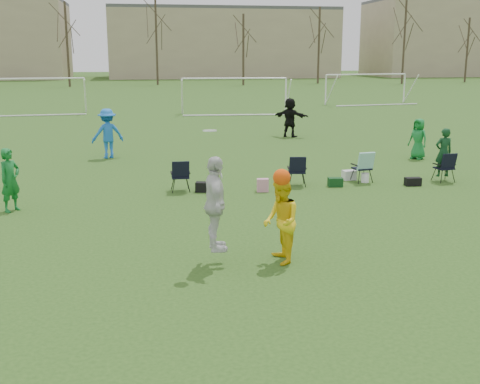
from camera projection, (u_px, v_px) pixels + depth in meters
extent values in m
plane|color=#264B17|center=(294.00, 285.00, 10.96)|extent=(260.00, 260.00, 0.00)
imported|color=#136F2A|center=(10.00, 180.00, 15.91)|extent=(0.70, 0.74, 1.70)
imported|color=blue|center=(108.00, 134.00, 24.00)|extent=(1.44, 1.09, 1.98)
imported|color=#157730|center=(418.00, 139.00, 23.84)|extent=(0.85, 0.94, 1.61)
imported|color=black|center=(290.00, 117.00, 30.08)|extent=(1.78, 1.59, 1.96)
imported|color=silver|center=(215.00, 204.00, 11.72)|extent=(0.47, 1.11, 1.89)
imported|color=yellow|center=(281.00, 221.00, 11.96)|extent=(0.66, 0.85, 1.72)
sphere|color=#EF4B0C|center=(282.00, 178.00, 11.76)|extent=(0.34, 0.34, 0.34)
cylinder|color=white|center=(210.00, 131.00, 11.35)|extent=(0.27, 0.27, 0.04)
imported|color=#103A1C|center=(444.00, 152.00, 19.70)|extent=(0.59, 0.39, 1.60)
cube|color=black|center=(205.00, 187.00, 18.29)|extent=(0.61, 0.43, 0.30)
cube|color=#CE859C|center=(263.00, 185.00, 18.30)|extent=(0.37, 0.26, 0.40)
cube|color=#103B16|center=(335.00, 182.00, 19.03)|extent=(0.47, 0.32, 0.28)
cube|color=silver|center=(349.00, 175.00, 20.02)|extent=(0.46, 0.36, 0.32)
cylinder|color=white|center=(365.00, 178.00, 19.64)|extent=(0.26, 0.26, 0.30)
cube|color=black|center=(413.00, 182.00, 19.16)|extent=(0.51, 0.28, 0.26)
cube|color=black|center=(180.00, 176.00, 18.33)|extent=(0.60, 0.60, 0.96)
cube|color=black|center=(297.00, 171.00, 19.10)|extent=(0.69, 0.69, 0.96)
cube|color=black|center=(362.00, 167.00, 19.65)|extent=(0.69, 0.69, 0.96)
cube|color=black|center=(444.00, 167.00, 19.71)|extent=(0.66, 0.66, 0.96)
cylinder|color=white|center=(85.00, 95.00, 42.62)|extent=(0.12, 0.12, 2.40)
cylinder|color=white|center=(30.00, 79.00, 41.46)|extent=(7.28, 0.76, 0.12)
cylinder|color=white|center=(182.00, 96.00, 41.73)|extent=(0.12, 0.12, 2.40)
cylinder|color=white|center=(286.00, 95.00, 42.42)|extent=(0.12, 0.12, 2.40)
cylinder|color=white|center=(234.00, 78.00, 41.81)|extent=(7.29, 0.63, 0.12)
cylinder|color=white|center=(326.00, 90.00, 48.71)|extent=(0.12, 0.12, 2.40)
cylinder|color=white|center=(404.00, 88.00, 50.86)|extent=(0.12, 0.12, 2.40)
cylinder|color=white|center=(367.00, 74.00, 49.52)|extent=(7.25, 1.13, 0.12)
cylinder|color=#382B21|center=(67.00, 45.00, 73.83)|extent=(0.28, 0.28, 10.20)
cylinder|color=#382B21|center=(156.00, 41.00, 78.36)|extent=(0.28, 0.28, 11.40)
cylinder|color=#382B21|center=(243.00, 50.00, 77.53)|extent=(0.28, 0.28, 9.00)
cylinder|color=#382B21|center=(319.00, 46.00, 82.06)|extent=(0.28, 0.28, 10.20)
cylinder|color=#382B21|center=(404.00, 41.00, 80.83)|extent=(0.28, 0.28, 11.40)
cylinder|color=#382B21|center=(467.00, 50.00, 85.76)|extent=(0.28, 0.28, 9.00)
cube|color=tan|center=(222.00, 45.00, 103.88)|extent=(38.00, 16.00, 11.00)
cube|color=tan|center=(453.00, 40.00, 110.63)|extent=(30.00, 16.00, 13.00)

